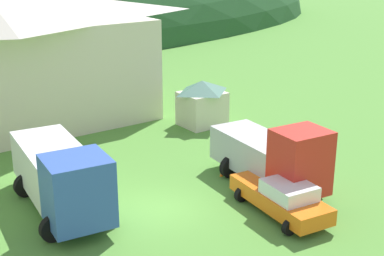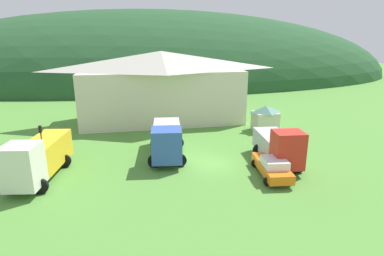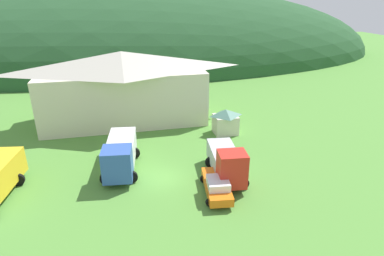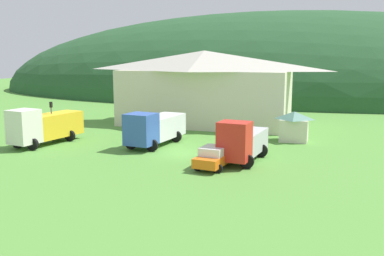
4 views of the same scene
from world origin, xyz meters
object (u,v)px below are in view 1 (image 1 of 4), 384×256
(traffic_cone_near_pickup, at_px, (221,176))
(service_pickup_orange, at_px, (282,197))
(box_truck_blue, at_px, (61,175))
(crane_truck_red, at_px, (274,156))
(play_shed_cream, at_px, (202,102))

(traffic_cone_near_pickup, bearing_deg, service_pickup_orange, -95.80)
(box_truck_blue, bearing_deg, traffic_cone_near_pickup, 89.37)
(service_pickup_orange, bearing_deg, crane_truck_red, 151.53)
(box_truck_blue, relative_size, traffic_cone_near_pickup, 14.08)
(crane_truck_red, xyz_separation_m, service_pickup_orange, (-1.54, -2.16, -0.85))
(play_shed_cream, distance_m, traffic_cone_near_pickup, 8.59)
(play_shed_cream, xyz_separation_m, service_pickup_orange, (-4.72, -12.07, -0.70))
(box_truck_blue, xyz_separation_m, crane_truck_red, (9.13, -3.66, -0.05))
(crane_truck_red, relative_size, traffic_cone_near_pickup, 12.22)
(crane_truck_red, distance_m, service_pickup_orange, 2.79)
(box_truck_blue, bearing_deg, play_shed_cream, 123.77)
(play_shed_cream, relative_size, box_truck_blue, 0.37)
(box_truck_blue, height_order, service_pickup_orange, box_truck_blue)
(box_truck_blue, distance_m, service_pickup_orange, 9.60)
(box_truck_blue, distance_m, crane_truck_red, 9.84)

